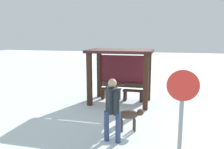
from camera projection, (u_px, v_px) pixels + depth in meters
name	position (u px, v px, depth m)	size (l,w,h in m)	color
ground_plane	(120.00, 102.00, 9.57)	(60.00, 60.00, 0.00)	white
bus_shelter	(121.00, 63.00, 9.42)	(2.67, 1.74, 2.28)	#3A2115
bench_left_inside	(111.00, 92.00, 10.01)	(0.92, 0.37, 0.77)	brown
bench_center_inside	(133.00, 93.00, 9.77)	(0.92, 0.37, 0.76)	#483020
person_walking	(112.00, 105.00, 5.86)	(0.52, 0.59, 1.75)	#1E242A
dog	(130.00, 115.00, 6.65)	(0.90, 0.43, 0.70)	#4A362A
street_sign	(180.00, 132.00, 3.16)	(0.44, 0.06, 2.39)	gray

